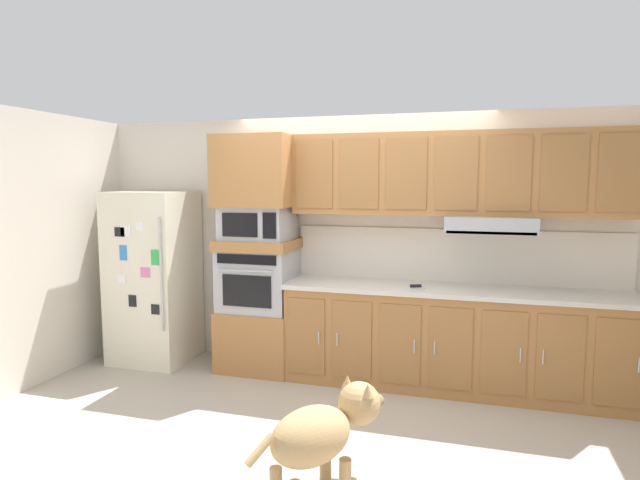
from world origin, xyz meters
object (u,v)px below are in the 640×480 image
object	(u,v)px
built_in_oven	(259,279)
screwdriver	(416,286)
microwave	(258,223)
refrigerator	(154,277)
dog	(324,430)

from	to	relation	value
built_in_oven	screwdriver	xyz separation A→B (m)	(1.55, -0.08, 0.03)
built_in_oven	screwdriver	bearing A→B (deg)	-2.95
microwave	screwdriver	size ratio (longest dim) A/B	4.07
screwdriver	microwave	bearing A→B (deg)	177.05
built_in_oven	microwave	size ratio (longest dim) A/B	1.09
microwave	refrigerator	bearing A→B (deg)	-176.62
built_in_oven	refrigerator	bearing A→B (deg)	-176.62
dog	microwave	bearing A→B (deg)	67.04
microwave	dog	bearing A→B (deg)	-57.55
refrigerator	dog	distance (m)	3.01
refrigerator	microwave	bearing A→B (deg)	3.38
dog	built_in_oven	bearing A→B (deg)	67.04
refrigerator	screwdriver	size ratio (longest dim) A/B	11.13
refrigerator	dog	bearing A→B (deg)	-37.79
built_in_oven	dog	size ratio (longest dim) A/B	0.78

